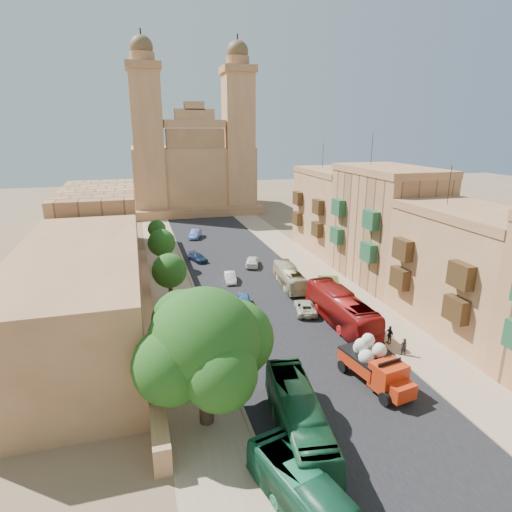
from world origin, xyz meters
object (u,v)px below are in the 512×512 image
bus_cream_east (289,277)px  car_dkblue (198,257)px  car_blue_a (244,301)px  car_white_a (230,277)px  olive_pickup (329,293)px  pedestrian_c (389,335)px  red_truck (375,365)px  ficus_tree (205,347)px  church (192,168)px  street_tree_d (157,229)px  car_cream (305,307)px  car_white_b (252,261)px  car_blue_b (195,234)px  pedestrian_a (404,347)px  street_tree_c (162,243)px  bus_green_south (313,505)px  street_tree_a (183,329)px  bus_red_east (341,309)px  bus_green_north (298,418)px  street_tree_b (169,271)px

bus_cream_east → car_dkblue: (-9.00, 12.80, -0.63)m
car_blue_a → car_white_a: car_blue_a is taller
olive_pickup → pedestrian_c: bearing=-83.8°
car_white_a → bus_cream_east: bearing=-21.4°
bus_cream_east → car_white_a: 7.25m
red_truck → ficus_tree: bearing=-176.1°
church → bus_cream_east: bearing=-85.7°
street_tree_d → olive_pickup: (16.50, -27.96, -1.85)m
church → ficus_tree: (-9.42, -74.61, -4.14)m
street_tree_d → car_dkblue: (5.00, -9.45, -2.32)m
car_cream → car_white_b: bearing=-71.8°
bus_cream_east → car_blue_b: bus_cream_east is taller
church → ficus_tree: church is taller
pedestrian_a → pedestrian_c: bearing=-82.1°
red_truck → street_tree_c: bearing=112.8°
car_blue_b → pedestrian_c: (11.08, -42.01, 0.13)m
red_truck → bus_green_south: (-9.01, -9.73, -0.34)m
pedestrian_a → bus_green_south: bearing=50.2°
street_tree_a → bus_red_east: bearing=10.2°
pedestrian_a → olive_pickup: bearing=-77.8°
olive_pickup → bus_green_south: size_ratio=0.61×
olive_pickup → bus_cream_east: bus_cream_east is taller
car_dkblue → pedestrian_a: bearing=-87.3°
church → bus_red_east: (5.30, -63.87, -7.95)m
bus_red_east → car_white_a: bearing=-62.1°
bus_green_north → pedestrian_c: bus_green_north is taller
car_blue_b → pedestrian_c: bearing=-56.0°
street_tree_d → car_blue_b: street_tree_d is taller
street_tree_b → pedestrian_c: (17.60, -14.00, -2.94)m
car_dkblue → street_tree_d: bearing=98.2°
church → bus_green_south: size_ratio=4.00×
bus_cream_east → car_blue_a: 8.08m
car_blue_a → car_cream: 6.49m
street_tree_c → car_white_b: 12.29m
red_truck → car_dkblue: (-8.07, 33.69, -1.05)m
street_tree_c → red_truck: 33.84m
red_truck → car_white_b: red_truck is taller
bus_cream_east → bus_red_east: bearing=102.3°
bus_green_south → car_white_b: (7.74, 39.20, -0.55)m
street_tree_d → olive_pickup: street_tree_d is taller
pedestrian_c → bus_cream_east: bearing=-175.0°
red_truck → car_white_a: size_ratio=1.85×
street_tree_d → bus_green_north: 47.35m
ficus_tree → pedestrian_c: size_ratio=5.41×
bus_cream_east → car_dkblue: size_ratio=2.22×
street_tree_b → pedestrian_a: 24.04m
bus_green_south → bus_green_north: 6.07m
bus_cream_east → car_white_b: bus_cream_east is taller
street_tree_c → car_blue_b: bearing=67.9°
church → red_truck: church is taller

